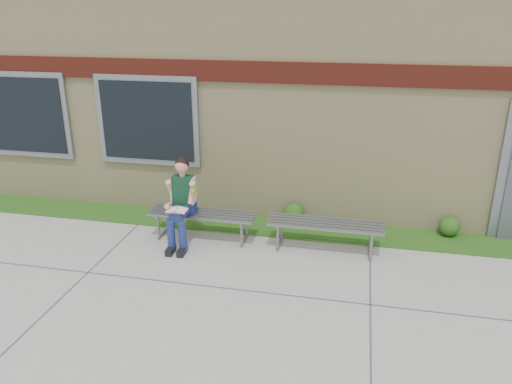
# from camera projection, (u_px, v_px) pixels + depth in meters

# --- Properties ---
(ground) EXTENTS (80.00, 80.00, 0.00)m
(ground) POSITION_uv_depth(u_px,v_px,m) (288.00, 318.00, 6.17)
(ground) COLOR #9E9E99
(ground) RESTS_ON ground
(grass_strip) EXTENTS (16.00, 0.80, 0.02)m
(grass_strip) POSITION_uv_depth(u_px,v_px,m) (310.00, 230.00, 8.55)
(grass_strip) COLOR #1C5215
(grass_strip) RESTS_ON ground
(school_building) EXTENTS (16.20, 6.22, 4.20)m
(school_building) POSITION_uv_depth(u_px,v_px,m) (331.00, 79.00, 10.91)
(school_building) COLOR beige
(school_building) RESTS_ON ground
(bench_left) EXTENTS (1.75, 0.49, 0.45)m
(bench_left) POSITION_uv_depth(u_px,v_px,m) (203.00, 218.00, 8.17)
(bench_left) COLOR slate
(bench_left) RESTS_ON ground
(bench_right) EXTENTS (1.79, 0.51, 0.46)m
(bench_right) POSITION_uv_depth(u_px,v_px,m) (325.00, 229.00, 7.78)
(bench_right) COLOR slate
(bench_right) RESTS_ON ground
(girl) EXTENTS (0.52, 0.85, 1.39)m
(girl) POSITION_uv_depth(u_px,v_px,m) (181.00, 201.00, 7.90)
(girl) COLOR navy
(girl) RESTS_ON ground
(shrub_mid) EXTENTS (0.36, 0.36, 0.36)m
(shrub_mid) POSITION_uv_depth(u_px,v_px,m) (294.00, 213.00, 8.77)
(shrub_mid) COLOR #1C5215
(shrub_mid) RESTS_ON grass_strip
(shrub_east) EXTENTS (0.33, 0.33, 0.33)m
(shrub_east) POSITION_uv_depth(u_px,v_px,m) (449.00, 226.00, 8.28)
(shrub_east) COLOR #1C5215
(shrub_east) RESTS_ON grass_strip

